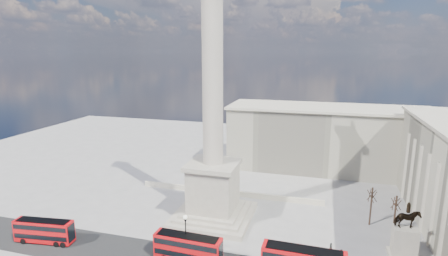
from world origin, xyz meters
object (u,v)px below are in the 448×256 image
at_px(equestrian_statue, 405,238).
at_px(pedestrian_crossing, 331,248).
at_px(victorian_lamp, 186,234).
at_px(nelsons_column, 213,151).
at_px(red_bus_a, 45,231).
at_px(pedestrian_standing, 341,255).
at_px(red_bus_b, 188,248).

height_order(equestrian_statue, pedestrian_crossing, equestrian_statue).
bearing_deg(victorian_lamp, nelsons_column, 90.40).
distance_m(red_bus_a, pedestrian_standing, 46.67).
bearing_deg(pedestrian_standing, red_bus_a, 4.28).
relative_size(red_bus_a, equestrian_statue, 1.11).
height_order(victorian_lamp, pedestrian_crossing, victorian_lamp).
bearing_deg(victorian_lamp, pedestrian_crossing, 19.53).
bearing_deg(pedestrian_crossing, victorian_lamp, 100.70).
bearing_deg(nelsons_column, victorian_lamp, -89.60).
relative_size(nelsons_column, victorian_lamp, 7.01).
bearing_deg(pedestrian_standing, pedestrian_crossing, -49.58).
relative_size(red_bus_a, pedestrian_standing, 5.55).
relative_size(equestrian_statue, pedestrian_standing, 5.01).
height_order(pedestrian_standing, pedestrian_crossing, pedestrian_crossing).
bearing_deg(equestrian_statue, pedestrian_crossing, -168.23).
bearing_deg(equestrian_statue, red_bus_a, -168.29).
height_order(red_bus_a, victorian_lamp, victorian_lamp).
bearing_deg(pedestrian_standing, red_bus_b, 11.04).
height_order(red_bus_b, pedestrian_standing, red_bus_b).
relative_size(red_bus_a, victorian_lamp, 1.37).
distance_m(nelsons_column, victorian_lamp, 16.36).
bearing_deg(pedestrian_crossing, red_bus_b, 102.12).
bearing_deg(red_bus_a, victorian_lamp, -2.43).
bearing_deg(red_bus_a, pedestrian_standing, 2.83).
height_order(nelsons_column, victorian_lamp, nelsons_column).
distance_m(equestrian_statue, pedestrian_standing, 10.04).
bearing_deg(red_bus_a, nelsons_column, 26.62).
relative_size(nelsons_column, pedestrian_crossing, 27.23).
relative_size(nelsons_column, equestrian_statue, 5.64).
relative_size(nelsons_column, pedestrian_standing, 28.29).
distance_m(red_bus_b, pedestrian_standing, 22.62).
xyz_separation_m(red_bus_b, pedestrian_crossing, (20.26, 7.76, -1.25)).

